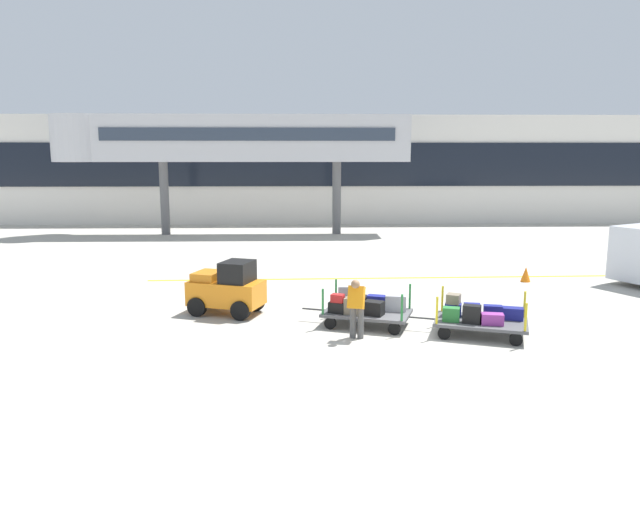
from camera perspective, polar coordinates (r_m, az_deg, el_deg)
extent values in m
plane|color=#B2ADA0|center=(15.57, 7.92, -7.70)|extent=(120.00, 120.00, 0.00)
cube|color=yellow|center=(22.91, 9.11, -2.05)|extent=(20.01, 0.63, 0.01)
cube|color=silver|center=(40.73, 1.92, 8.21)|extent=(62.84, 2.40, 7.10)
cube|color=black|center=(39.48, 2.04, 8.68)|extent=(59.70, 0.12, 2.80)
cube|color=#B7B7BC|center=(34.77, -6.69, 11.04)|extent=(17.96, 2.20, 2.60)
cylinder|color=#B7B7BC|center=(36.84, -21.96, 10.33)|extent=(3.00, 3.00, 2.60)
cube|color=#2D3847|center=(33.64, -6.86, 11.42)|extent=(16.17, 0.08, 0.70)
cylinder|color=#59595B|center=(35.62, -14.56, 5.32)|extent=(0.50, 0.50, 4.16)
cylinder|color=#59595B|center=(34.79, 1.59, 5.53)|extent=(0.50, 0.50, 4.16)
cube|color=orange|center=(17.71, -8.89, -3.46)|extent=(2.34, 1.73, 0.70)
cube|color=black|center=(17.42, -7.86, -1.47)|extent=(1.08, 1.20, 0.60)
cube|color=orange|center=(17.87, -10.59, -1.85)|extent=(0.97, 1.11, 0.24)
cylinder|color=black|center=(18.55, -10.05, -4.00)|extent=(0.59, 0.35, 0.56)
cylinder|color=black|center=(17.66, -11.61, -4.76)|extent=(0.59, 0.35, 0.56)
cylinder|color=black|center=(17.98, -6.17, -4.35)|extent=(0.59, 0.35, 0.56)
cylinder|color=black|center=(17.05, -7.57, -5.16)|extent=(0.59, 0.35, 0.56)
cube|color=#4C4C4F|center=(16.40, 4.48, -5.42)|extent=(2.63, 2.07, 0.08)
cylinder|color=#237033|center=(17.17, 1.53, -3.36)|extent=(0.06, 0.06, 0.70)
cylinder|color=#237033|center=(15.97, 0.27, -4.36)|extent=(0.06, 0.06, 0.70)
cylinder|color=#237033|center=(16.73, 8.53, -3.81)|extent=(0.06, 0.06, 0.70)
cylinder|color=#237033|center=(15.50, 7.79, -4.89)|extent=(0.06, 0.06, 0.70)
cylinder|color=black|center=(17.21, 2.11, -5.35)|extent=(0.34, 0.20, 0.32)
cylinder|color=black|center=(16.11, 0.98, -6.41)|extent=(0.34, 0.20, 0.32)
cylinder|color=black|center=(16.86, 7.80, -5.76)|extent=(0.34, 0.20, 0.32)
cylinder|color=black|center=(15.73, 7.07, -6.88)|extent=(0.34, 0.20, 0.32)
cylinder|color=#333333|center=(16.79, -0.53, -5.10)|extent=(0.68, 0.28, 0.05)
cube|color=#726651|center=(16.87, 2.34, -4.31)|extent=(0.51, 0.35, 0.29)
cube|color=black|center=(16.19, 1.68, -4.91)|extent=(0.53, 0.45, 0.29)
cube|color=black|center=(16.72, 3.83, -4.36)|extent=(0.56, 0.48, 0.35)
cube|color=#726651|center=(16.06, 3.24, -4.77)|extent=(0.57, 0.46, 0.44)
cube|color=navy|center=(16.58, 5.51, -4.42)|extent=(0.63, 0.46, 0.39)
cube|color=black|center=(16.01, 5.14, -4.96)|extent=(0.61, 0.55, 0.38)
cube|color=#99999E|center=(16.51, 7.22, -4.45)|extent=(0.61, 0.42, 0.43)
cube|color=#99999E|center=(16.80, 2.34, -3.36)|extent=(0.36, 0.29, 0.28)
cube|color=red|center=(16.12, 1.68, -4.03)|extent=(0.40, 0.35, 0.22)
cube|color=#4C4C4F|center=(16.04, 15.04, -6.08)|extent=(2.63, 2.07, 0.08)
cylinder|color=gold|center=(16.63, 11.55, -3.99)|extent=(0.06, 0.06, 0.70)
cylinder|color=gold|center=(15.38, 11.05, -5.10)|extent=(0.06, 0.06, 0.70)
cylinder|color=gold|center=(16.56, 18.87, -4.38)|extent=(0.06, 0.06, 0.70)
cylinder|color=gold|center=(15.32, 18.98, -5.52)|extent=(0.06, 0.06, 0.70)
cylinder|color=black|center=(16.71, 12.14, -6.04)|extent=(0.34, 0.20, 0.32)
cylinder|color=black|center=(15.57, 11.72, -7.19)|extent=(0.34, 0.20, 0.32)
cylinder|color=black|center=(16.66, 18.09, -6.36)|extent=(0.34, 0.20, 0.32)
cylinder|color=black|center=(15.52, 18.12, -7.54)|extent=(0.34, 0.20, 0.32)
cylinder|color=#333333|center=(16.16, 9.70, -5.84)|extent=(0.68, 0.28, 0.05)
cube|color=navy|center=(16.31, 12.53, -4.98)|extent=(0.50, 0.44, 0.32)
cube|color=#236B2D|center=(15.73, 12.35, -5.44)|extent=(0.49, 0.40, 0.36)
cube|color=navy|center=(16.30, 14.23, -5.00)|extent=(0.46, 0.33, 0.35)
cube|color=black|center=(15.67, 14.22, -5.38)|extent=(0.51, 0.42, 0.47)
cube|color=navy|center=(16.26, 16.11, -5.13)|extent=(0.51, 0.35, 0.35)
cube|color=#8C338C|center=(15.70, 16.05, -5.78)|extent=(0.59, 0.40, 0.28)
cube|color=navy|center=(16.32, 17.74, -5.22)|extent=(0.65, 0.47, 0.32)
cube|color=#726651|center=(16.24, 12.57, -3.99)|extent=(0.45, 0.45, 0.26)
cylinder|color=#4C4C4C|center=(15.33, 3.14, -6.29)|extent=(0.16, 0.16, 0.82)
cylinder|color=#4C4C4C|center=(15.29, 3.88, -6.34)|extent=(0.16, 0.16, 0.82)
cube|color=orange|center=(15.04, 3.47, -3.94)|extent=(0.50, 0.52, 0.61)
sphere|color=#8C6647|center=(14.85, 3.39, -2.68)|extent=(0.22, 0.22, 0.22)
cone|color=orange|center=(23.17, 18.97, -1.65)|extent=(0.36, 0.36, 0.55)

